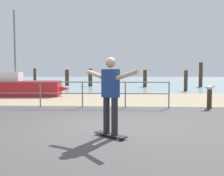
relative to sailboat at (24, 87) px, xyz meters
The scene contains 16 objects.
ground_plane 10.36m from the sailboat, 59.53° to the right, with size 24.00×10.00×0.04m, color #474444.
beach_strip 5.35m from the sailboat, ahead, with size 24.00×6.00×0.04m, color tan.
sea_surface 27.59m from the sailboat, 79.03° to the left, with size 72.00×50.00×0.04m, color #849EA3.
railing_fence 4.96m from the sailboat, 60.56° to the right, with size 10.10×0.05×1.05m.
sailboat is the anchor object (origin of this frame).
skateboard 10.24m from the sailboat, 57.72° to the right, with size 0.74×0.67×0.08m.
skateboarder 10.24m from the sailboat, 57.72° to the right, with size 1.16×1.00×1.65m.
bollard_short 9.98m from the sailboat, 25.60° to the right, with size 0.18×0.18×0.74m, color #422D1E.
seagull 9.99m from the sailboat, 25.54° to the right, with size 0.48×0.23×0.18m.
groyne_post_0 9.29m from the sailboat, 106.40° to the left, with size 0.26×0.26×1.73m, color #422D1E.
groyne_post_1 10.95m from the sailboat, 90.35° to the left, with size 0.38×0.38×1.62m, color #422D1E.
groyne_post_2 9.92m from the sailboat, 75.46° to the left, with size 0.37×0.37×1.71m, color #422D1E.
groyne_post_3 10.00m from the sailboat, 59.70° to the left, with size 0.29×0.29×1.52m, color #422D1E.
groyne_post_4 11.60m from the sailboat, 49.09° to the left, with size 0.34×0.34×1.58m, color #422D1E.
groyne_post_5 10.99m from the sailboat, 22.52° to the left, with size 0.26×0.26×1.52m, color #422D1E.
groyne_post_6 15.73m from the sailboat, 36.05° to the left, with size 0.34×0.34×2.25m, color #422D1E.
Camera 1 is at (0.52, -6.02, 1.43)m, focal length 39.97 mm.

